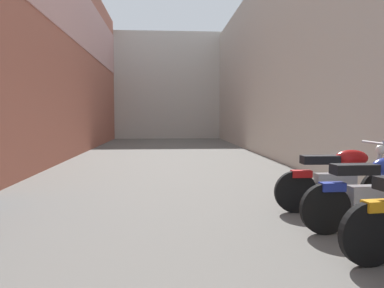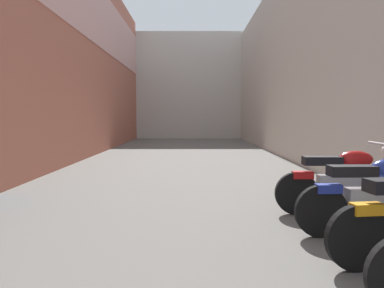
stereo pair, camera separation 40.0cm
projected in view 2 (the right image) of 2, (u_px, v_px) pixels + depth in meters
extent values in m
plane|color=#66635E|center=(184.00, 174.00, 9.19)|extent=(41.59, 41.59, 0.00)
cube|color=#B76651|center=(64.00, 41.00, 10.94)|extent=(0.40, 25.59, 7.04)
cube|color=beige|center=(306.00, 52.00, 10.96)|extent=(0.40, 25.59, 6.40)
cube|color=beige|center=(189.00, 87.00, 24.71)|extent=(9.48, 2.00, 6.56)
cylinder|color=black|center=(358.00, 238.00, 3.42)|extent=(0.61, 0.16, 0.60)
cube|color=orange|center=(368.00, 209.00, 3.41)|extent=(0.30, 0.18, 0.10)
cylinder|color=black|center=(321.00, 211.00, 4.38)|extent=(0.60, 0.11, 0.60)
cube|color=#9E9EA3|center=(371.00, 200.00, 4.40)|extent=(0.57, 0.23, 0.28)
cube|color=black|center=(352.00, 171.00, 4.36)|extent=(0.53, 0.24, 0.12)
cube|color=navy|center=(329.00, 189.00, 4.36)|extent=(0.29, 0.15, 0.10)
cylinder|color=black|center=(297.00, 193.00, 5.40)|extent=(0.60, 0.09, 0.60)
cube|color=#9E9EA3|center=(338.00, 185.00, 5.38)|extent=(0.56, 0.21, 0.28)
ellipsoid|color=#AD1414|center=(356.00, 159.00, 5.35)|extent=(0.48, 0.27, 0.24)
cube|color=black|center=(322.00, 161.00, 5.36)|extent=(0.52, 0.23, 0.12)
cylinder|color=#9E9EA3|center=(383.00, 169.00, 5.35)|extent=(0.25, 0.06, 0.77)
cylinder|color=#9E9EA3|center=(379.00, 144.00, 5.33)|extent=(0.05, 0.58, 0.04)
cube|color=#AD1414|center=(303.00, 175.00, 5.38)|extent=(0.28, 0.15, 0.10)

